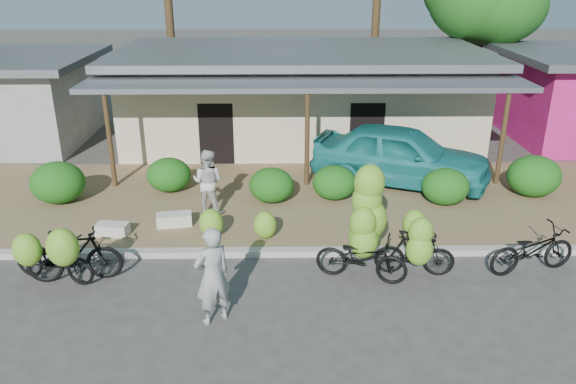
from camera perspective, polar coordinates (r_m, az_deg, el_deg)
name	(u,v)px	position (r m, az deg, el deg)	size (l,w,h in m)	color
ground	(321,304)	(11.11, 3.36, -11.33)	(100.00, 100.00, 0.00)	#3F3D3A
sidewalk	(308,201)	(15.50, 2.08, -0.91)	(60.00, 6.00, 0.12)	olive
curb	(315,252)	(12.79, 2.74, -6.11)	(60.00, 0.25, 0.15)	#A8A399
shop_main	(301,95)	(20.66, 1.32, 9.82)	(13.00, 8.50, 3.35)	beige
hedge_0	(58,183)	(16.28, -22.35, 0.89)	(1.45, 1.30, 1.13)	#174F12
hedge_1	(169,175)	(16.21, -12.02, 1.73)	(1.24, 1.12, 0.97)	#174F12
hedge_2	(271,185)	(15.14, -1.71, 0.70)	(1.21, 1.09, 0.95)	#174F12
hedge_3	(334,183)	(15.38, 4.72, 0.96)	(1.20, 1.08, 0.94)	#174F12
hedge_4	(445,186)	(15.57, 15.70, 0.55)	(1.26, 1.14, 0.99)	#174F12
hedge_5	(534,176)	(16.95, 23.71, 1.50)	(1.46, 1.31, 1.14)	#174F12
bike_far_left	(51,258)	(12.50, -22.97, -6.18)	(1.98, 1.44, 1.38)	black
bike_left	(72,254)	(12.24, -21.09, -5.91)	(1.99, 1.30, 1.50)	black
bike_center	(364,234)	(11.80, 7.77, -4.27)	(2.02, 1.43, 2.35)	black
bike_right	(416,250)	(11.90, 12.87, -5.80)	(1.72, 1.22, 1.59)	black
bike_far_right	(532,250)	(12.99, 23.58, -5.40)	(2.10, 1.15, 1.04)	black
loose_banana_a	(211,223)	(13.31, -7.83, -3.17)	(0.57, 0.49, 0.72)	#72AD2B
loose_banana_b	(265,225)	(13.16, -2.36, -3.36)	(0.54, 0.46, 0.68)	#72AD2B
loose_banana_c	(414,223)	(13.55, 12.71, -3.14)	(0.55, 0.47, 0.69)	#72AD2B
sack_near	(174,219)	(14.16, -11.48, -2.75)	(0.85, 0.40, 0.30)	beige
sack_far	(112,229)	(14.04, -17.41, -3.63)	(0.75, 0.38, 0.28)	beige
vendor	(212,276)	(10.23, -7.69, -8.45)	(0.69, 0.45, 1.90)	#969696
bystander	(208,182)	(14.47, -8.15, 1.04)	(0.83, 0.64, 1.70)	silver
teal_van	(401,155)	(16.65, 11.37, 3.72)	(2.05, 5.10, 1.74)	#1C7D7E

